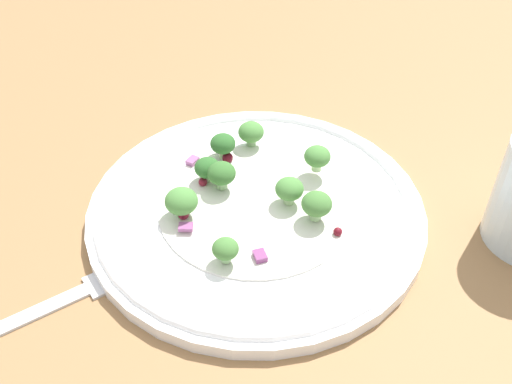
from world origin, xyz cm
name	(u,v)px	position (x,y,z in cm)	size (l,w,h in cm)	color
ground_plane	(281,223)	(0.00, 0.00, -1.00)	(180.00, 180.00, 2.00)	olive
plate	(256,208)	(0.12, 2.20, 0.86)	(28.61, 28.61, 1.70)	white
dressing_pool	(256,204)	(0.12, 2.20, 1.30)	(16.59, 16.59, 0.20)	white
broccoli_floret_0	(251,132)	(8.41, 1.98, 2.80)	(2.43, 2.43, 2.46)	#8EB77A
broccoli_floret_1	(289,187)	(0.26, -0.59, 2.88)	(2.40, 2.40, 2.43)	#ADD18E
broccoli_floret_2	(317,204)	(-2.20, -2.52, 3.06)	(2.50, 2.50, 2.53)	#9EC684
broccoli_floret_3	(223,144)	(6.82, 4.69, 2.79)	(2.33, 2.33, 2.36)	#ADD18E
broccoli_floret_4	(225,249)	(-6.24, 5.03, 2.77)	(2.04, 2.04, 2.07)	#8EB77A
broccoli_floret_5	(181,202)	(-0.84, 8.37, 2.94)	(2.73, 2.73, 2.76)	#8EB77A
broccoli_floret_6	(317,157)	(3.49, -3.46, 3.40)	(2.34, 2.34, 2.37)	#ADD18E
broccoli_floret_7	(222,174)	(2.33, 4.98, 3.02)	(2.47, 2.47, 2.50)	#8EB77A
broccoli_floret_8	(207,168)	(3.49, 6.19, 2.78)	(2.25, 2.25, 2.28)	#ADD18E
cranberry_0	(338,232)	(-4.04, -4.03, 1.67)	(0.73, 0.73, 0.73)	maroon
cranberry_1	(228,158)	(6.13, 4.32, 1.72)	(0.99, 0.99, 0.99)	#4C0A14
cranberry_2	(203,182)	(2.96, 6.64, 1.69)	(0.78, 0.78, 0.78)	maroon
cranberry_3	(183,214)	(-1.04, 8.32, 1.71)	(0.94, 0.94, 0.94)	maroon
onion_bit_0	(260,256)	(-6.07, 2.40, 1.61)	(1.13, 0.91, 0.53)	#843D75
onion_bit_1	(193,161)	(6.08, 7.54, 1.57)	(1.12, 0.81, 0.59)	#A35B93
onion_bit_2	(186,227)	(-2.66, 8.09, 1.85)	(1.16, 0.84, 0.31)	#934C84
fork	(28,315)	(-9.18, 19.61, 0.25)	(10.49, 17.19, 0.50)	silver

